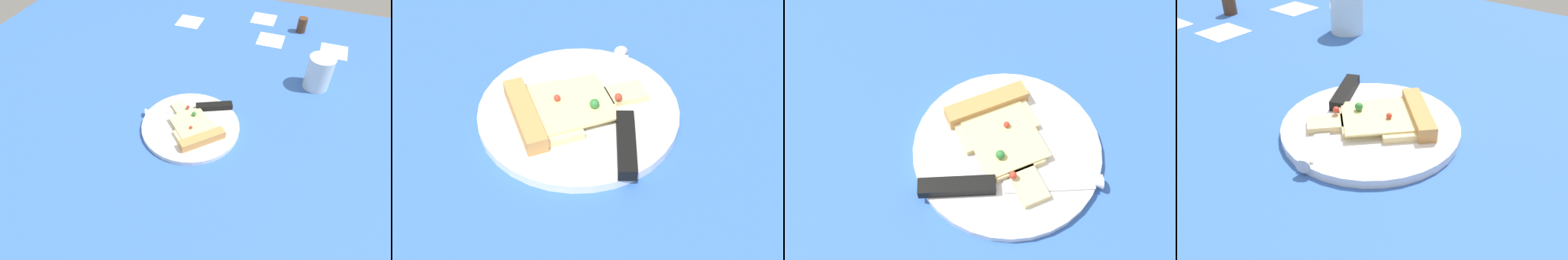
% 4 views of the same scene
% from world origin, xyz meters
% --- Properties ---
extents(ground_plane, '(1.59, 1.59, 0.03)m').
position_xyz_m(ground_plane, '(-0.00, -0.00, -0.01)').
color(ground_plane, '#3360B7').
rests_on(ground_plane, ground).
extents(plate, '(0.26, 0.26, 0.01)m').
position_xyz_m(plate, '(-0.09, 0.04, 0.01)').
color(plate, silver).
rests_on(plate, ground_plane).
extents(pizza_slice, '(0.18, 0.18, 0.03)m').
position_xyz_m(pizza_slice, '(-0.10, 0.06, 0.02)').
color(pizza_slice, beige).
rests_on(pizza_slice, plate).
extents(knife, '(0.23, 0.12, 0.02)m').
position_xyz_m(knife, '(-0.08, -0.02, 0.02)').
color(knife, silver).
rests_on(knife, plate).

